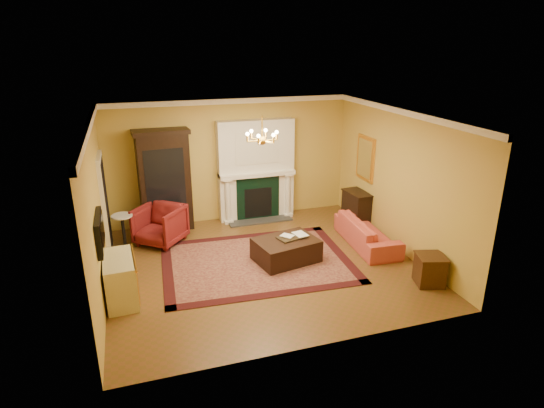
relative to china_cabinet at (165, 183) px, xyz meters
name	(u,v)px	position (x,y,z in m)	size (l,w,h in m)	color
floor	(263,265)	(1.64, -2.49, -1.16)	(6.00, 5.50, 0.02)	brown
ceiling	(262,115)	(1.64, -2.49, 1.86)	(6.00, 5.50, 0.02)	white
wall_back	(231,160)	(1.64, 0.27, 0.35)	(6.00, 0.02, 3.00)	gold
wall_front	(320,256)	(1.64, -5.25, 0.35)	(6.00, 0.02, 3.00)	gold
wall_left	(96,212)	(-1.37, -2.49, 0.35)	(0.02, 5.50, 3.00)	gold
wall_right	(399,181)	(4.65, -2.49, 0.35)	(0.02, 5.50, 3.00)	gold
fireplace	(256,172)	(2.24, 0.08, 0.04)	(1.90, 0.70, 2.50)	white
crown_molding	(248,112)	(1.64, -1.53, 1.79)	(6.00, 5.50, 0.12)	white
doorway	(105,204)	(-1.31, -0.79, -0.11)	(0.08, 1.05, 2.10)	silver
tv_panel	(100,232)	(-1.30, -3.09, 0.20)	(0.09, 0.95, 0.58)	black
gilt_mirror	(365,158)	(4.61, -1.09, 0.50)	(0.06, 0.76, 1.05)	gold
chandelier	(262,137)	(1.64, -2.49, 1.46)	(0.63, 0.55, 0.53)	gold
oriental_rug	(257,262)	(1.55, -2.35, -1.14)	(3.78, 2.84, 0.02)	#410D14
china_cabinet	(165,183)	(0.00, 0.00, 0.00)	(1.15, 0.52, 2.30)	black
wingback_armchair	(160,223)	(-0.23, -0.78, -0.68)	(0.93, 0.87, 0.95)	maroon
pedestal_table	(123,230)	(-1.01, -0.88, -0.69)	(0.44, 0.44, 0.79)	black
commode	(120,279)	(-1.09, -3.00, -0.75)	(0.50, 1.07, 0.80)	beige
coral_sofa	(367,228)	(4.12, -2.26, -0.76)	(2.00, 0.58, 0.78)	#B9493A
end_table	(430,270)	(4.36, -4.17, -0.88)	(0.47, 0.47, 0.55)	#3D2410
console_table	(357,209)	(4.42, -1.17, -0.74)	(0.42, 0.74, 0.82)	black
leather_ottoman	(286,250)	(2.14, -2.47, -0.91)	(1.22, 0.89, 0.46)	black
ottoman_tray	(289,238)	(2.21, -2.43, -0.67)	(0.43, 0.34, 0.03)	black
book_a	(285,232)	(2.13, -2.45, -0.52)	(0.19, 0.02, 0.26)	gray
book_b	(296,229)	(2.36, -2.41, -0.49)	(0.24, 0.02, 0.32)	gray
topiary_left	(237,163)	(1.74, 0.04, 0.33)	(0.17, 0.17, 0.46)	gray
topiary_right	(278,161)	(2.80, 0.04, 0.30)	(0.15, 0.15, 0.41)	gray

